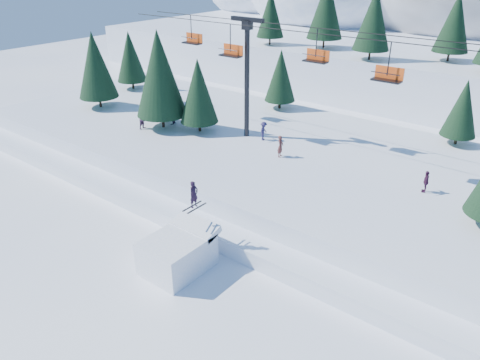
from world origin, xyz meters
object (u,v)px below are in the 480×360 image
Objects in this scene: banner_near at (333,295)px; banner_far at (431,319)px; chairlift at (364,79)px; jump_kicker at (178,252)px.

banner_far is (4.84, 1.48, 0.00)m from banner_near.
chairlift is 16.39× the size of banner_far.
jump_kicker is 1.92× the size of banner_far.
banner_near is at bearing 18.05° from jump_kicker.
chairlift is at bearing 131.44° from banner_far.
chairlift is (3.88, 15.71, 8.12)m from jump_kicker.
jump_kicker is at bearing -161.95° from banner_near.
banner_far is at bearing -48.56° from chairlift.
chairlift is 17.44m from banner_far.
jump_kicker is 9.49m from banner_near.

